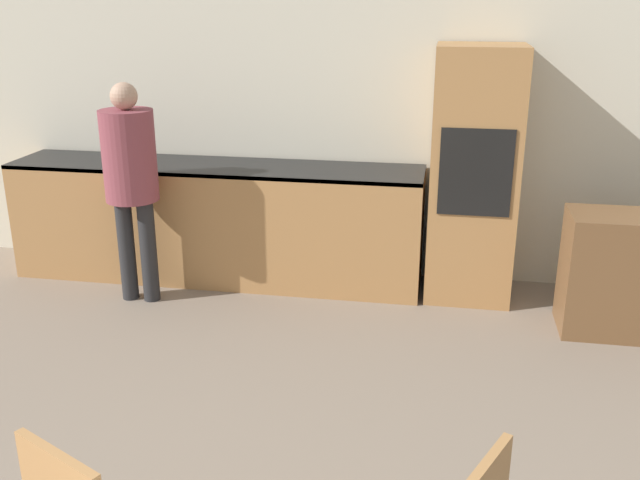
% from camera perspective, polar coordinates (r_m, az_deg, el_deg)
% --- Properties ---
extents(wall_back, '(7.16, 0.05, 2.60)m').
position_cam_1_polar(wall_back, '(5.51, 4.05, 10.28)').
color(wall_back, beige).
rests_on(wall_back, ground_plane).
extents(kitchen_counter, '(3.18, 0.60, 0.91)m').
position_cam_1_polar(kitchen_counter, '(5.61, -8.24, 1.57)').
color(kitchen_counter, '#AD7A47').
rests_on(kitchen_counter, ground_plane).
extents(oven_unit, '(0.61, 0.59, 1.82)m').
position_cam_1_polar(oven_unit, '(5.23, 12.19, 5.06)').
color(oven_unit, '#AD7A47').
rests_on(oven_unit, ground_plane).
extents(person_standing, '(0.37, 0.37, 1.58)m').
position_cam_1_polar(person_standing, '(5.17, -14.92, 5.37)').
color(person_standing, '#262628').
rests_on(person_standing, ground_plane).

